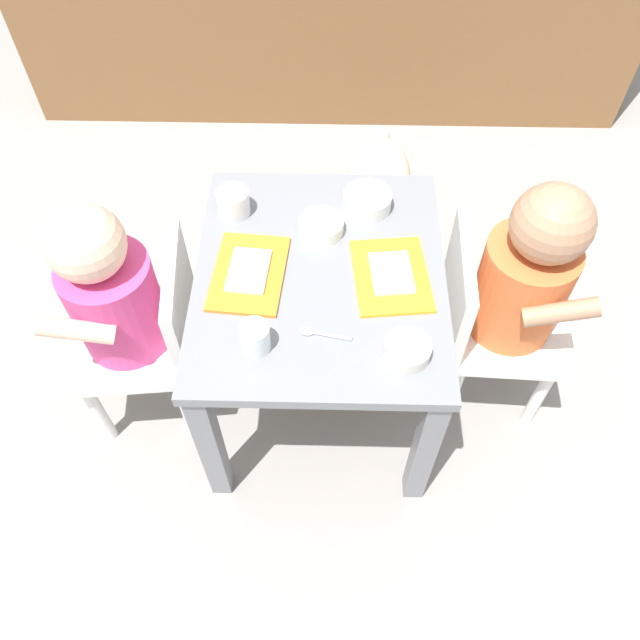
{
  "coord_description": "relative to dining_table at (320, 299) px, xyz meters",
  "views": [
    {
      "loc": [
        0.02,
        -0.82,
        1.43
      ],
      "look_at": [
        0.0,
        0.0,
        0.3
      ],
      "focal_mm": 35.4,
      "sensor_mm": 36.0,
      "label": 1
    }
  ],
  "objects": [
    {
      "name": "cereal_bowl_left_side",
      "position": [
        0.0,
        0.11,
        0.1
      ],
      "size": [
        0.09,
        0.09,
        0.03
      ],
      "color": "white",
      "rests_on": "dining_table"
    },
    {
      "name": "cereal_bowl_right_side",
      "position": [
        0.1,
        0.19,
        0.11
      ],
      "size": [
        0.1,
        0.1,
        0.04
      ],
      "color": "white",
      "rests_on": "dining_table"
    },
    {
      "name": "food_tray_right",
      "position": [
        0.14,
        -0.01,
        0.09
      ],
      "size": [
        0.16,
        0.21,
        0.02
      ],
      "color": "gold",
      "rests_on": "dining_table"
    },
    {
      "name": "veggie_bowl_far",
      "position": [
        0.16,
        -0.19,
        0.1
      ],
      "size": [
        0.09,
        0.09,
        0.03
      ],
      "color": "silver",
      "rests_on": "dining_table"
    },
    {
      "name": "ground_plane",
      "position": [
        0.0,
        0.0,
        -0.38
      ],
      "size": [
        7.0,
        7.0,
        0.0
      ],
      "primitive_type": "plane",
      "color": "gray"
    },
    {
      "name": "water_cup_right",
      "position": [
        -0.11,
        -0.18,
        0.11
      ],
      "size": [
        0.06,
        0.06,
        0.06
      ],
      "color": "white",
      "rests_on": "dining_table"
    },
    {
      "name": "seated_child_left",
      "position": [
        -0.41,
        -0.03,
        0.03
      ],
      "size": [
        0.31,
        0.31,
        0.65
      ],
      "color": "white",
      "rests_on": "ground"
    },
    {
      "name": "dining_table",
      "position": [
        0.0,
        0.0,
        0.0
      ],
      "size": [
        0.5,
        0.59,
        0.46
      ],
      "color": "slate",
      "rests_on": "ground"
    },
    {
      "name": "spoon_by_left_tray",
      "position": [
        0.0,
        -0.15,
        0.09
      ],
      "size": [
        0.1,
        0.03,
        0.01
      ],
      "color": "silver",
      "rests_on": "dining_table"
    },
    {
      "name": "dog",
      "position": [
        0.16,
        0.56,
        -0.18
      ],
      "size": [
        0.2,
        0.41,
        0.3
      ],
      "color": "beige",
      "rests_on": "ground"
    },
    {
      "name": "food_tray_left",
      "position": [
        -0.14,
        -0.01,
        0.09
      ],
      "size": [
        0.16,
        0.22,
        0.02
      ],
      "color": "orange",
      "rests_on": "dining_table"
    },
    {
      "name": "seated_child_right",
      "position": [
        0.41,
        0.02,
        0.04
      ],
      "size": [
        0.29,
        0.29,
        0.66
      ],
      "color": "white",
      "rests_on": "ground"
    },
    {
      "name": "water_cup_left",
      "position": [
        -0.19,
        0.17,
        0.11
      ],
      "size": [
        0.07,
        0.07,
        0.06
      ],
      "color": "white",
      "rests_on": "dining_table"
    }
  ]
}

